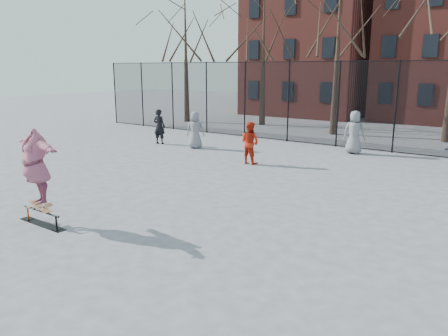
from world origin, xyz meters
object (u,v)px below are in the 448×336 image
Objects in this scene: skater at (36,170)px; bystander_black at (159,127)px; bystander_red at (250,143)px; bystander_grey at (195,130)px; bystander_extra at (354,132)px; skateboard at (40,208)px; skate_rail at (42,219)px.

skater is 11.46m from bystander_black.
bystander_red is (6.05, -1.23, -0.03)m from bystander_black.
skater is 10.65m from bystander_grey.
skater is 13.39m from bystander_extra.
bystander_black is (-5.69, 9.93, 0.46)m from skateboard.
bystander_grey is at bearing 14.98° from bystander_extra.
bystander_black is 0.91× the size of bystander_extra.
skater is at bearing 79.40° from bystander_grey.
skateboard is 0.93m from skater.
skater reaches higher than bystander_grey.
bystander_extra is at bearing 91.12° from skater.
bystander_black reaches higher than bystander_red.
bystander_extra reaches higher than bystander_red.
bystander_red is at bearing 49.21° from bystander_extra.
skateboard is 8.72m from bystander_red.
skate_rail is 2.13× the size of skateboard.
bystander_grey is 0.91× the size of bystander_extra.
skateboard is 10.65m from bystander_grey.
bystander_extra is (2.95, 13.06, -0.39)m from skater.
bystander_red is at bearing 130.98° from bystander_grey.
bystander_black is (-2.19, -0.11, -0.00)m from bystander_grey.
bystander_red is (3.86, -1.35, -0.03)m from bystander_grey.
bystander_grey is at bearing 123.05° from skater.
bystander_grey is at bearing 109.20° from skateboard.
skater is 1.33× the size of bystander_red.
skateboard is at bearing 67.20° from bystander_extra.
bystander_black is (-5.72, 9.93, 0.72)m from skate_rail.
bystander_red is at bearing 87.84° from skate_rail.
bystander_black is at bearing 119.92° from skate_rail.
skate_rail is 0.73× the size of skater.
bystander_extra is at bearing 77.27° from skateboard.
bystander_extra is at bearing -116.92° from bystander_red.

